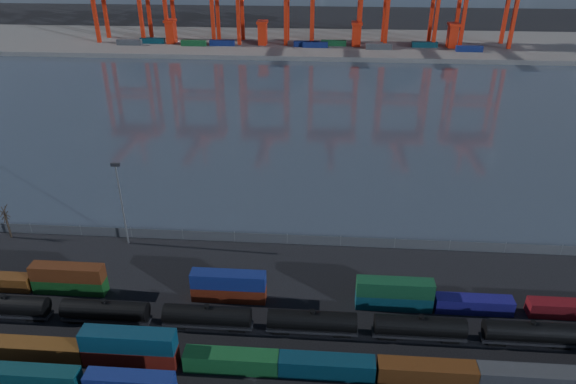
{
  "coord_description": "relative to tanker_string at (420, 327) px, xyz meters",
  "views": [
    {
      "loc": [
        6.21,
        -53.15,
        53.39
      ],
      "look_at": [
        0.0,
        30.0,
        10.0
      ],
      "focal_mm": 32.0,
      "sensor_mm": 36.0,
      "label": 1
    }
  ],
  "objects": [
    {
      "name": "harbor_water",
      "position": [
        -20.92,
        100.43,
        -2.06
      ],
      "size": [
        700.0,
        700.0,
        0.0
      ],
      "primitive_type": "plane",
      "color": "#303946",
      "rests_on": "ground"
    },
    {
      "name": "container_row_mid",
      "position": [
        -11.7,
        -7.78,
        -0.26
      ],
      "size": [
        141.04,
        2.6,
        5.55
      ],
      "color": "#3A3D3F",
      "rests_on": "ground"
    },
    {
      "name": "straddle_carriers",
      "position": [
        -23.42,
        195.43,
        5.75
      ],
      "size": [
        140.0,
        7.0,
        11.1
      ],
      "color": "red",
      "rests_on": "far_quay"
    },
    {
      "name": "quay_containers",
      "position": [
        -31.92,
        190.89,
        1.23
      ],
      "size": [
        172.58,
        10.99,
        2.6
      ],
      "color": "navy",
      "rests_on": "far_quay"
    },
    {
      "name": "tanker_string",
      "position": [
        0.0,
        0.0,
        0.0
      ],
      "size": [
        137.45,
        2.89,
        4.13
      ],
      "color": "black",
      "rests_on": "ground"
    },
    {
      "name": "ground",
      "position": [
        -20.92,
        -4.57,
        -2.07
      ],
      "size": [
        700.0,
        700.0,
        0.0
      ],
      "primitive_type": "plane",
      "color": "black",
      "rests_on": "ground"
    },
    {
      "name": "far_quay",
      "position": [
        -20.92,
        205.43,
        -1.07
      ],
      "size": [
        700.0,
        70.0,
        2.0
      ],
      "primitive_type": "cube",
      "color": "#514F4C",
      "rests_on": "ground"
    },
    {
      "name": "yard_light_mast",
      "position": [
        -50.92,
        21.43,
        7.22
      ],
      "size": [
        1.6,
        0.4,
        16.6
      ],
      "color": "slate",
      "rests_on": "ground"
    },
    {
      "name": "bare_tree",
      "position": [
        -74.2,
        21.76,
        1.35
      ],
      "size": [
        1.77,
        1.83,
        7.01
      ],
      "color": "black",
      "rests_on": "ground"
    },
    {
      "name": "waterfront_fence",
      "position": [
        -20.92,
        23.43,
        -1.07
      ],
      "size": [
        160.12,
        0.12,
        2.2
      ],
      "color": "#595B5E",
      "rests_on": "ground"
    },
    {
      "name": "container_row_north",
      "position": [
        -29.08,
        6.64,
        -0.15
      ],
      "size": [
        140.88,
        2.41,
        5.13
      ],
      "color": "navy",
      "rests_on": "ground"
    }
  ]
}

